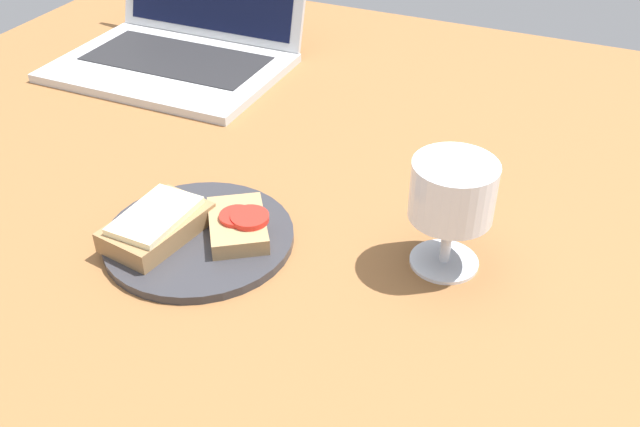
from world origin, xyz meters
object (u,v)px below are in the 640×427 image
at_px(plate, 199,237).
at_px(wine_glass, 453,194).
at_px(sandwich_with_tomato, 239,224).
at_px(sandwich_with_cheese, 157,225).
at_px(laptop, 183,39).

xyz_separation_m(plate, wine_glass, (0.26, 0.08, 0.08)).
bearing_deg(plate, sandwich_with_tomato, 27.51).
height_order(plate, sandwich_with_cheese, sandwich_with_cheese).
xyz_separation_m(plate, sandwich_with_cheese, (-0.04, -0.02, 0.02)).
xyz_separation_m(wine_glass, laptop, (-0.55, 0.34, -0.05)).
height_order(plate, sandwich_with_tomato, sandwich_with_tomato).
bearing_deg(wine_glass, sandwich_with_cheese, -161.63).
distance_m(sandwich_with_tomato, sandwich_with_cheese, 0.09).
bearing_deg(plate, wine_glass, 16.83).
height_order(sandwich_with_tomato, wine_glass, wine_glass).
bearing_deg(laptop, wine_glass, -31.76).
bearing_deg(sandwich_with_tomato, plate, -152.49).
distance_m(plate, laptop, 0.51).
xyz_separation_m(sandwich_with_tomato, sandwich_with_cheese, (-0.08, -0.04, 0.00)).
bearing_deg(sandwich_with_cheese, sandwich_with_tomato, 27.68).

